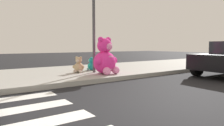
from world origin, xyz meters
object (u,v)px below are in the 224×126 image
sign_pole (94,28)px  plush_tan (79,66)px  plush_pink_large (105,59)px  plush_teal (91,65)px  plush_brown (109,66)px

sign_pole → plush_tan: size_ratio=5.23×
sign_pole → plush_pink_large: sign_pole is taller
plush_pink_large → plush_tan: (-0.63, 0.91, -0.29)m
plush_teal → plush_tan: bearing=-155.7°
plush_tan → plush_brown: size_ratio=1.22×
plush_pink_large → plush_teal: bearing=84.8°
plush_teal → plush_tan: plush_tan is taller
sign_pole → plush_tan: (-0.50, 0.32, -1.45)m
plush_pink_large → plush_brown: plush_pink_large is taller
plush_brown → plush_teal: bearing=126.1°
plush_brown → sign_pole: bearing=-178.5°
plush_pink_large → plush_brown: 0.90m
plush_pink_large → sign_pole: bearing=102.4°
sign_pole → plush_pink_large: (0.13, -0.59, -1.16)m
sign_pole → plush_brown: size_ratio=6.37×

